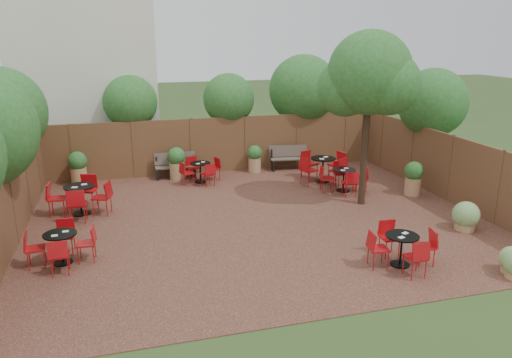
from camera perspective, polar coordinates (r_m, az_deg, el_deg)
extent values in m
plane|color=#354F23|center=(13.31, 0.08, -4.76)|extent=(80.00, 80.00, 0.00)
cube|color=#361C16|center=(13.31, 0.08, -4.72)|extent=(12.00, 10.00, 0.02)
cube|color=brown|center=(17.69, -4.31, 4.00)|extent=(12.00, 0.08, 2.00)
cube|color=brown|center=(12.82, -26.74, -2.73)|extent=(0.08, 10.00, 2.00)
cube|color=brown|center=(15.64, 21.76, 1.15)|extent=(0.08, 10.00, 2.00)
cube|color=silver|center=(19.98, -19.41, 13.28)|extent=(5.00, 4.00, 8.00)
sphere|color=#225D1E|center=(15.43, -27.81, 6.93)|extent=(2.54, 2.54, 2.54)
sphere|color=#225D1E|center=(17.78, -14.50, 8.71)|extent=(1.88, 1.88, 1.88)
sphere|color=#225D1E|center=(18.10, -3.22, 9.33)|extent=(1.87, 1.87, 1.87)
sphere|color=#225D1E|center=(19.12, 5.59, 10.39)|extent=(2.66, 2.66, 2.66)
sphere|color=#225D1E|center=(17.26, 20.00, 8.40)|extent=(2.26, 2.26, 2.26)
cylinder|color=black|center=(14.29, 12.69, 4.81)|extent=(0.23, 0.23, 4.01)
sphere|color=#225D1E|center=(14.04, 13.16, 12.04)|extent=(2.32, 2.32, 2.32)
sphere|color=#225D1E|center=(14.21, 10.47, 10.45)|extent=(1.63, 1.63, 1.63)
sphere|color=#225D1E|center=(13.91, 15.35, 10.68)|extent=(1.70, 1.70, 1.70)
cube|color=brown|center=(17.15, -9.37, 1.45)|extent=(1.42, 0.45, 0.05)
cube|color=brown|center=(17.27, -9.48, 2.42)|extent=(1.42, 0.13, 0.43)
cube|color=black|center=(17.16, -11.46, 0.59)|extent=(0.06, 0.43, 0.38)
cube|color=black|center=(17.29, -7.22, 0.91)|extent=(0.06, 0.43, 0.38)
cube|color=brown|center=(18.05, 3.95, 2.40)|extent=(1.46, 0.62, 0.05)
cube|color=brown|center=(18.17, 3.76, 3.32)|extent=(1.41, 0.30, 0.43)
cube|color=black|center=(17.91, 2.00, 1.59)|extent=(0.11, 0.43, 0.38)
cube|color=black|center=(18.33, 5.82, 1.86)|extent=(0.11, 0.43, 0.38)
cylinder|color=black|center=(16.64, -6.48, -0.32)|extent=(0.40, 0.40, 0.03)
cylinder|color=black|center=(16.55, -6.52, 0.74)|extent=(0.05, 0.05, 0.63)
cylinder|color=black|center=(16.46, -6.56, 1.84)|extent=(0.69, 0.69, 0.03)
cube|color=white|center=(16.54, -6.23, 2.00)|extent=(0.15, 0.13, 0.01)
cube|color=white|center=(16.34, -6.81, 1.79)|extent=(0.15, 0.13, 0.01)
cylinder|color=black|center=(14.50, -19.72, -3.80)|extent=(0.48, 0.48, 0.03)
cylinder|color=black|center=(14.38, -19.87, -2.34)|extent=(0.05, 0.05, 0.77)
cylinder|color=black|center=(14.26, -20.02, -0.83)|extent=(0.84, 0.84, 0.03)
cube|color=white|center=(14.33, -19.49, -0.60)|extent=(0.17, 0.14, 0.02)
cube|color=white|center=(14.14, -20.51, -0.93)|extent=(0.17, 0.14, 0.02)
cylinder|color=black|center=(16.76, 7.77, -0.23)|extent=(0.49, 0.49, 0.03)
cylinder|color=black|center=(16.65, 7.82, 1.07)|extent=(0.06, 0.06, 0.78)
cylinder|color=black|center=(16.55, 7.88, 2.40)|extent=(0.84, 0.84, 0.03)
cube|color=white|center=(16.68, 8.18, 2.58)|extent=(0.19, 0.16, 0.02)
cube|color=white|center=(16.38, 7.71, 2.35)|extent=(0.19, 0.16, 0.02)
cylinder|color=black|center=(11.22, 16.48, -9.57)|extent=(0.41, 0.41, 0.03)
cylinder|color=black|center=(11.08, 16.62, -8.01)|extent=(0.05, 0.05, 0.66)
cylinder|color=black|center=(10.95, 16.77, -6.39)|extent=(0.72, 0.72, 0.03)
cube|color=white|center=(11.06, 17.07, -6.07)|extent=(0.14, 0.10, 0.01)
cube|color=white|center=(10.81, 16.67, -6.58)|extent=(0.14, 0.10, 0.01)
cylinder|color=black|center=(11.67, -21.64, -9.05)|extent=(0.41, 0.41, 0.03)
cylinder|color=black|center=(11.53, -21.82, -7.55)|extent=(0.05, 0.05, 0.66)
cylinder|color=black|center=(11.41, -22.00, -6.00)|extent=(0.71, 0.71, 0.03)
cube|color=white|center=(11.45, -21.41, -5.73)|extent=(0.14, 0.10, 0.01)
cube|color=white|center=(11.31, -22.54, -6.15)|extent=(0.14, 0.10, 0.01)
cylinder|color=black|center=(15.85, 10.14, -1.34)|extent=(0.43, 0.43, 0.03)
cylinder|color=black|center=(15.75, 10.21, -0.15)|extent=(0.05, 0.05, 0.68)
cylinder|color=black|center=(15.66, 10.27, 1.08)|extent=(0.74, 0.74, 0.03)
cube|color=white|center=(15.77, 10.54, 1.26)|extent=(0.15, 0.12, 0.01)
cube|color=white|center=(15.51, 10.14, 1.02)|extent=(0.15, 0.12, 0.01)
cylinder|color=#AB8155|center=(17.04, -9.23, 0.95)|extent=(0.51, 0.51, 0.58)
sphere|color=#225D1E|center=(16.91, -9.31, 2.65)|extent=(0.61, 0.61, 0.61)
cylinder|color=#AB8155|center=(17.73, -0.17, 1.67)|extent=(0.45, 0.45, 0.51)
sphere|color=#225D1E|center=(17.61, -0.17, 3.11)|extent=(0.54, 0.54, 0.54)
cylinder|color=#AB8155|center=(17.19, -20.02, 0.29)|extent=(0.52, 0.52, 0.59)
sphere|color=#225D1E|center=(17.05, -20.19, 2.00)|extent=(0.62, 0.62, 0.62)
cylinder|color=#AB8155|center=(15.94, 17.86, -0.81)|extent=(0.48, 0.48, 0.55)
sphere|color=#225D1E|center=(15.80, 18.02, 0.90)|extent=(0.58, 0.58, 0.58)
cylinder|color=#AB8155|center=(11.75, 27.67, -9.26)|extent=(0.39, 0.39, 0.18)
sphere|color=#6C994F|center=(11.66, 27.82, -8.27)|extent=(0.53, 0.53, 0.53)
cylinder|color=#AB8155|center=(13.67, 23.25, -5.00)|extent=(0.50, 0.50, 0.23)
sphere|color=#6C994F|center=(13.57, 23.39, -3.87)|extent=(0.69, 0.69, 0.69)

